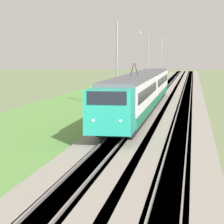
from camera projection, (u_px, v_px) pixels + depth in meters
The scene contains 9 objects.
ballast_main at pixel (151, 102), 61.59m from camera, with size 240.00×4.40×0.30m.
ballast_adjacent at pixel (185, 102), 60.99m from camera, with size 240.00×4.40×0.30m.
track_main at pixel (151, 102), 61.59m from camera, with size 240.00×1.57×0.45m.
track_adjacent at pixel (185, 102), 60.99m from camera, with size 240.00×1.57×0.45m.
grass_verge at pixel (97, 102), 62.57m from camera, with size 240.00×13.58×0.12m.
passenger_train at pixel (142, 90), 50.14m from camera, with size 41.02×2.86×4.92m.
catenary_mast_mid at pixel (118, 64), 54.53m from camera, with size 0.22×2.56×8.97m.
catenary_mast_far at pixel (148, 60), 91.16m from camera, with size 0.22×2.56×9.28m.
catenary_mast_distant at pixel (161, 58), 127.81m from camera, with size 0.22×2.56×9.44m.
Camera 1 is at (-11.35, -4.78, 5.52)m, focal length 85.00 mm.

